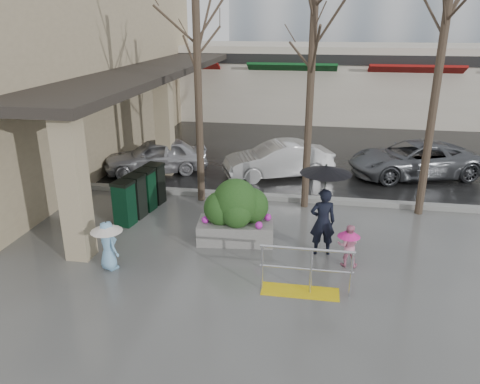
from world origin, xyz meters
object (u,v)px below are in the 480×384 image
(tree_mideast, at_px, (443,38))
(news_boxes, at_px, (141,193))
(child_blue, at_px, (108,240))
(planter, at_px, (236,212))
(child_pink, at_px, (348,243))
(car_a, at_px, (156,156))
(car_b, at_px, (278,160))
(handrail, at_px, (304,276))
(tree_west, at_px, (196,28))
(tree_midwest, at_px, (314,22))
(woman, at_px, (324,202))
(car_c, at_px, (413,159))

(tree_mideast, distance_m, news_boxes, 9.12)
(child_blue, bearing_deg, planter, -110.09)
(child_pink, height_order, child_blue, child_blue)
(child_pink, distance_m, car_a, 8.86)
(car_b, bearing_deg, handrail, -14.06)
(tree_west, xyz_separation_m, tree_midwest, (3.20, 0.00, 0.15))
(car_b, bearing_deg, tree_west, -61.88)
(woman, height_order, planter, woman)
(car_c, bearing_deg, news_boxes, -76.69)
(tree_midwest, xyz_separation_m, tree_mideast, (3.30, -0.00, -0.37))
(child_blue, xyz_separation_m, car_a, (-1.30, 6.95, -0.07))
(child_blue, height_order, car_b, car_b)
(woman, xyz_separation_m, news_boxes, (-5.17, 1.67, -0.71))
(tree_midwest, bearing_deg, car_b, 111.38)
(handrail, bearing_deg, car_c, 67.08)
(child_pink, bearing_deg, car_b, -69.66)
(car_a, relative_size, car_b, 0.97)
(tree_midwest, bearing_deg, news_boxes, -164.17)
(woman, relative_size, news_boxes, 0.99)
(child_blue, relative_size, news_boxes, 0.51)
(car_a, bearing_deg, car_c, 74.34)
(planter, height_order, car_a, planter)
(planter, bearing_deg, child_blue, -143.71)
(handrail, relative_size, child_blue, 1.65)
(child_pink, height_order, planter, planter)
(planter, relative_size, car_a, 0.54)
(planter, height_order, car_c, planter)
(woman, bearing_deg, car_c, -126.02)
(handrail, relative_size, planter, 0.96)
(car_b, bearing_deg, car_c, 77.03)
(car_a, bearing_deg, tree_mideast, 51.97)
(news_boxes, bearing_deg, car_a, 112.00)
(car_a, xyz_separation_m, car_c, (9.19, 1.12, 0.00))
(tree_mideast, height_order, child_blue, tree_mideast)
(tree_west, height_order, news_boxes, tree_west)
(tree_midwest, bearing_deg, tree_mideast, -0.00)
(tree_mideast, distance_m, car_b, 6.64)
(child_pink, xyz_separation_m, car_a, (-6.60, 5.91, 0.06))
(woman, distance_m, child_pink, 1.08)
(tree_mideast, bearing_deg, car_c, 83.72)
(tree_midwest, height_order, planter, tree_midwest)
(tree_midwest, xyz_separation_m, car_c, (3.69, 3.55, -4.60))
(news_boxes, bearing_deg, tree_midwest, 25.19)
(tree_mideast, distance_m, child_pink, 5.95)
(tree_west, xyz_separation_m, car_c, (6.89, 3.55, -4.45))
(tree_west, height_order, car_b, tree_west)
(child_pink, xyz_separation_m, car_c, (2.59, 7.03, 0.06))
(tree_mideast, relative_size, car_b, 1.70)
(car_a, xyz_separation_m, car_b, (4.45, 0.26, 0.00))
(child_blue, bearing_deg, handrail, -149.98)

